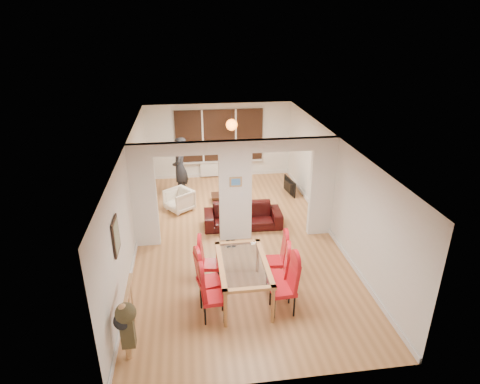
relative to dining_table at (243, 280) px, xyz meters
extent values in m
cube|color=#BB804B|center=(0.14, 2.38, -0.41)|extent=(5.00, 9.00, 0.01)
cube|color=white|center=(0.14, 2.38, 0.89)|extent=(5.00, 0.18, 2.60)
cube|color=black|center=(0.14, 6.82, 1.09)|extent=(3.00, 0.08, 1.80)
cube|color=white|center=(0.14, 6.78, -0.11)|extent=(1.40, 0.08, 0.50)
sphere|color=orange|center=(0.44, 5.68, 1.74)|extent=(0.36, 0.36, 0.36)
cube|color=gray|center=(-2.33, -0.02, 1.19)|extent=(0.04, 0.52, 0.67)
cube|color=#4C8CD8|center=(0.14, 2.28, 1.19)|extent=(0.30, 0.03, 0.25)
imported|color=black|center=(0.42, 3.00, -0.10)|extent=(2.10, 0.88, 0.61)
imported|color=silver|center=(-1.29, 4.22, -0.08)|extent=(0.97, 0.98, 0.64)
imported|color=black|center=(-1.23, 5.24, 0.55)|extent=(0.74, 0.52, 1.92)
imported|color=black|center=(2.14, 4.99, -0.15)|extent=(0.88, 0.25, 0.50)
cylinder|color=#143F19|center=(0.27, 4.65, -0.05)|extent=(0.07, 0.07, 0.26)
imported|color=#351D12|center=(0.38, 4.60, -0.15)|extent=(0.23, 0.23, 0.06)
camera|label=1|loc=(-0.95, -6.58, 4.79)|focal=30.00mm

